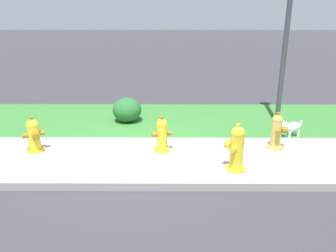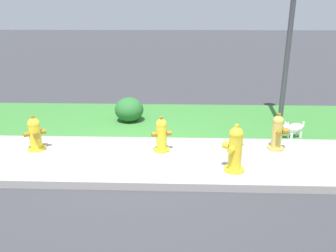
% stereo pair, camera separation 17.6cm
% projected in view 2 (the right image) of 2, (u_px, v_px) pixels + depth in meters
% --- Properties ---
extents(ground_plane, '(120.00, 120.00, 0.00)m').
position_uv_depth(ground_plane, '(137.00, 157.00, 5.73)').
color(ground_plane, '#38383D').
extents(sidewalk_pavement, '(18.00, 1.98, 0.01)m').
position_uv_depth(sidewalk_pavement, '(137.00, 157.00, 5.73)').
color(sidewalk_pavement, '#9E9993').
rests_on(sidewalk_pavement, ground).
extents(grass_verge, '(18.00, 2.70, 0.01)m').
position_uv_depth(grass_verge, '(149.00, 118.00, 7.95)').
color(grass_verge, '#387A33').
rests_on(grass_verge, ground).
extents(street_curb, '(18.00, 0.16, 0.12)m').
position_uv_depth(street_curb, '(127.00, 184.00, 4.70)').
color(street_curb, '#9E9993').
rests_on(street_curb, ground).
extents(fire_hydrant_near_corner, '(0.38, 0.35, 0.66)m').
position_uv_depth(fire_hydrant_near_corner, '(161.00, 135.00, 5.91)').
color(fire_hydrant_near_corner, yellow).
rests_on(fire_hydrant_near_corner, ground).
extents(fire_hydrant_by_grass_verge, '(0.37, 0.36, 0.66)m').
position_uv_depth(fire_hydrant_by_grass_verge, '(35.00, 134.00, 5.96)').
color(fire_hydrant_by_grass_verge, yellow).
rests_on(fire_hydrant_by_grass_verge, ground).
extents(fire_hydrant_across_street, '(0.34, 0.37, 0.70)m').
position_uv_depth(fire_hydrant_across_street, '(277.00, 133.00, 5.97)').
color(fire_hydrant_across_street, gold).
rests_on(fire_hydrant_across_street, ground).
extents(fire_hydrant_far_end, '(0.36, 0.37, 0.78)m').
position_uv_depth(fire_hydrant_far_end, '(235.00, 149.00, 5.11)').
color(fire_hydrant_far_end, yellow).
rests_on(fire_hydrant_far_end, ground).
extents(small_white_dog, '(0.47, 0.30, 0.37)m').
position_uv_depth(small_white_dog, '(294.00, 128.00, 6.60)').
color(small_white_dog, white).
rests_on(small_white_dog, ground).
extents(shrub_bush_mid_verge, '(0.67, 0.67, 0.57)m').
position_uv_depth(shrub_bush_mid_verge, '(129.00, 110.00, 7.65)').
color(shrub_bush_mid_verge, '#28662D').
rests_on(shrub_bush_mid_verge, ground).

